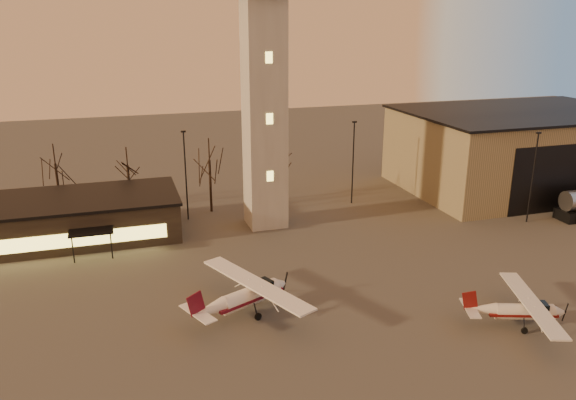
{
  "coord_description": "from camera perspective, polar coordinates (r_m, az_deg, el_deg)",
  "views": [
    {
      "loc": [
        -14.89,
        -26.31,
        21.56
      ],
      "look_at": [
        -2.7,
        13.0,
        8.27
      ],
      "focal_mm": 35.0,
      "sensor_mm": 36.0,
      "label": 1
    }
  ],
  "objects": [
    {
      "name": "cessna_front",
      "position": [
        45.45,
        22.97,
        -10.61
      ],
      "size": [
        8.13,
        9.96,
        2.79
      ],
      "rotation": [
        0.0,
        0.0,
        -0.33
      ],
      "color": "silver",
      "rests_on": "ground"
    },
    {
      "name": "control_tower",
      "position": [
        58.48,
        -2.46,
        12.75
      ],
      "size": [
        6.8,
        6.8,
        32.6
      ],
      "color": "#9F9D97",
      "rests_on": "ground"
    },
    {
      "name": "tree_row",
      "position": [
        67.31,
        -15.77,
        3.8
      ],
      "size": [
        37.2,
        9.2,
        8.8
      ],
      "color": "black",
      "rests_on": "ground"
    },
    {
      "name": "cessna_rear",
      "position": [
        43.84,
        -3.71,
        -9.91
      ],
      "size": [
        9.67,
        11.63,
        3.32
      ],
      "rotation": [
        0.0,
        0.0,
        0.42
      ],
      "color": "white",
      "rests_on": "ground"
    },
    {
      "name": "hangar",
      "position": [
        80.58,
        22.52,
        4.78
      ],
      "size": [
        30.6,
        20.6,
        10.3
      ],
      "color": "#988864",
      "rests_on": "ground"
    },
    {
      "name": "light_poles",
      "position": [
        61.5,
        -2.12,
        2.66
      ],
      "size": [
        58.5,
        12.25,
        10.14
      ],
      "color": "black",
      "rests_on": "ground"
    },
    {
      "name": "ground",
      "position": [
        37.13,
        10.49,
        -17.94
      ],
      "size": [
        220.0,
        220.0,
        0.0
      ],
      "primitive_type": "plane",
      "color": "#423F3C",
      "rests_on": "ground"
    },
    {
      "name": "terminal",
      "position": [
        61.84,
        -22.89,
        -1.85
      ],
      "size": [
        25.4,
        12.2,
        4.3
      ],
      "color": "black",
      "rests_on": "ground"
    }
  ]
}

